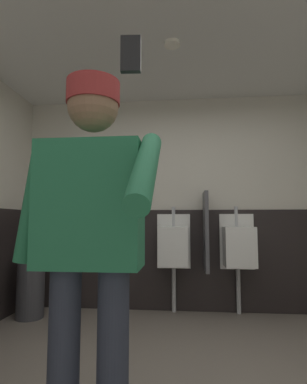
% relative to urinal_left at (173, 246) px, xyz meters
% --- Properties ---
extents(wall_back, '(4.67, 0.12, 2.62)m').
position_rel_urinal_left_xyz_m(wall_back, '(0.16, 0.22, 0.53)').
color(wall_back, beige).
rests_on(wall_back, ground_plane).
extents(wainscot_band_back, '(4.07, 0.03, 1.20)m').
position_rel_urinal_left_xyz_m(wainscot_band_back, '(0.16, 0.14, -0.18)').
color(wainscot_band_back, black).
rests_on(wainscot_band_back, ground_plane).
extents(downlight_far, '(0.14, 0.14, 0.03)m').
position_rel_urinal_left_xyz_m(downlight_far, '(0.04, -1.10, 1.83)').
color(downlight_far, white).
extents(urinal_left, '(0.40, 0.34, 1.24)m').
position_rel_urinal_left_xyz_m(urinal_left, '(0.00, 0.00, 0.00)').
color(urinal_left, white).
rests_on(urinal_left, ground_plane).
extents(urinal_middle, '(0.40, 0.34, 1.24)m').
position_rel_urinal_left_xyz_m(urinal_middle, '(0.75, 0.00, 0.00)').
color(urinal_middle, white).
rests_on(urinal_middle, ground_plane).
extents(privacy_divider_panel, '(0.04, 0.40, 0.90)m').
position_rel_urinal_left_xyz_m(privacy_divider_panel, '(0.38, -0.07, 0.17)').
color(privacy_divider_panel, '#4C4C51').
extents(person, '(0.69, 0.60, 1.72)m').
position_rel_urinal_left_xyz_m(person, '(-0.30, -2.27, 0.26)').
color(person, '#2D3342').
rests_on(person, ground_plane).
extents(cell_phone, '(0.06, 0.02, 0.11)m').
position_rel_urinal_left_xyz_m(cell_phone, '(-0.03, -2.77, 0.78)').
color(cell_phone, black).
extents(trash_bin, '(0.30, 0.30, 0.65)m').
position_rel_urinal_left_xyz_m(trash_bin, '(-1.58, -0.30, -0.45)').
color(trash_bin, '#38383D').
rests_on(trash_bin, ground_plane).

